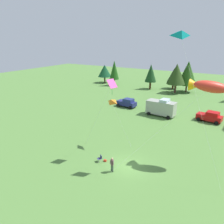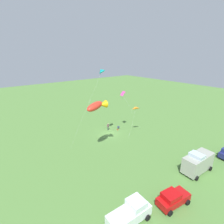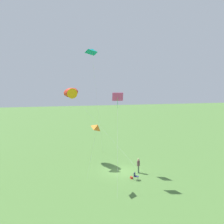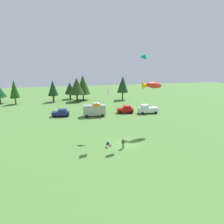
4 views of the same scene
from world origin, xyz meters
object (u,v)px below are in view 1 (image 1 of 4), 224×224
(kite_diamond_rainbow, at_px, (111,85))
(kite_delta_teal, at_px, (182,34))
(kite_delta_orange, at_px, (111,101))
(car_red_sedan, at_px, (210,117))
(person_kite_flyer, at_px, (112,164))
(car_navy_hatch, at_px, (127,103))
(folding_chair, at_px, (100,158))
(kite_large_fish, at_px, (207,86))
(van_motorhome_grey, at_px, (161,107))
(backpack_on_grass, at_px, (105,161))

(kite_diamond_rainbow, bearing_deg, kite_delta_teal, 12.80)
(kite_delta_orange, bearing_deg, car_red_sedan, 58.13)
(person_kite_flyer, distance_m, car_navy_hatch, 24.46)
(folding_chair, relative_size, kite_diamond_rainbow, 0.08)
(kite_large_fish, bearing_deg, car_red_sedan, 92.62)
(kite_diamond_rainbow, bearing_deg, kite_large_fish, 23.46)
(car_red_sedan, xyz_separation_m, kite_delta_teal, (-1.94, -17.59, 13.57))
(van_motorhome_grey, distance_m, kite_large_fish, 18.13)
(kite_delta_teal, bearing_deg, car_red_sedan, 83.71)
(person_kite_flyer, relative_size, van_motorhome_grey, 0.32)
(car_navy_hatch, xyz_separation_m, car_red_sedan, (16.66, -0.28, 0.00))
(kite_large_fish, bearing_deg, backpack_on_grass, -148.66)
(car_navy_hatch, height_order, van_motorhome_grey, van_motorhome_grey)
(kite_diamond_rainbow, bearing_deg, person_kite_flyer, -57.91)
(folding_chair, bearing_deg, kite_diamond_rainbow, -158.44)
(kite_delta_orange, distance_m, kite_diamond_rainbow, 3.98)
(person_kite_flyer, xyz_separation_m, kite_diamond_rainbow, (-1.89, 3.01, 8.02))
(car_navy_hatch, relative_size, car_red_sedan, 0.99)
(folding_chair, distance_m, kite_large_fish, 14.59)
(car_navy_hatch, bearing_deg, car_red_sedan, 4.81)
(car_navy_hatch, xyz_separation_m, kite_delta_orange, (6.27, -17.00, 5.35))
(van_motorhome_grey, bearing_deg, folding_chair, -89.12)
(car_red_sedan, relative_size, kite_delta_teal, 0.29)
(van_motorhome_grey, xyz_separation_m, kite_delta_teal, (6.60, -16.24, 12.87))
(folding_chair, distance_m, kite_delta_teal, 16.23)
(car_navy_hatch, relative_size, kite_diamond_rainbow, 0.45)
(van_motorhome_grey, xyz_separation_m, kite_delta_orange, (-1.85, -15.37, 4.66))
(car_navy_hatch, relative_size, kite_delta_orange, 0.65)
(van_motorhome_grey, bearing_deg, car_red_sedan, 12.09)
(kite_large_fish, relative_size, kite_delta_orange, 1.52)
(person_kite_flyer, xyz_separation_m, kite_large_fish, (7.67, 7.16, 8.16))
(kite_large_fish, xyz_separation_m, kite_delta_teal, (-2.63, -2.57, 5.33))
(kite_delta_orange, bearing_deg, car_navy_hatch, 110.24)
(van_motorhome_grey, relative_size, kite_diamond_rainbow, 0.57)
(backpack_on_grass, relative_size, van_motorhome_grey, 0.06)
(kite_large_fish, distance_m, kite_delta_orange, 11.58)
(kite_large_fish, relative_size, kite_delta_teal, 0.68)
(kite_diamond_rainbow, bearing_deg, kite_delta_orange, 121.86)
(person_kite_flyer, xyz_separation_m, kite_delta_teal, (5.05, 4.58, 13.49))
(van_motorhome_grey, bearing_deg, kite_diamond_rainbow, -87.97)
(person_kite_flyer, distance_m, car_red_sedan, 23.25)
(backpack_on_grass, xyz_separation_m, car_navy_hatch, (-7.85, 21.09, 0.84))
(folding_chair, bearing_deg, person_kite_flyer, 99.68)
(backpack_on_grass, relative_size, car_red_sedan, 0.07)
(person_kite_flyer, relative_size, kite_diamond_rainbow, 0.18)
(folding_chair, distance_m, kite_diamond_rainbow, 8.79)
(car_red_sedan, bearing_deg, kite_delta_teal, -88.13)
(kite_delta_teal, bearing_deg, van_motorhome_grey, 112.11)
(van_motorhome_grey, xyz_separation_m, kite_diamond_rainbow, (-0.33, -17.82, 7.40))
(car_red_sedan, relative_size, kite_diamond_rainbow, 0.45)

